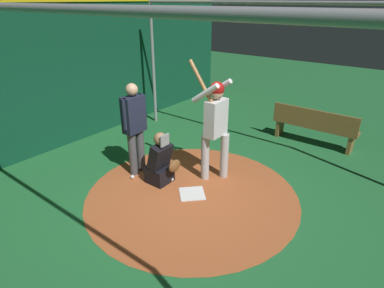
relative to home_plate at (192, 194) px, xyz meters
The scene contains 11 objects.
ground_plane 0.01m from the home_plate, ahead, with size 27.28×27.28×0.00m, color #216633.
dirt_circle 0.01m from the home_plate, ahead, with size 3.59×3.59×0.01m, color #AD562D.
home_plate is the anchor object (origin of this frame).
batter 1.31m from the home_plate, 92.76° to the left, with size 0.68×0.49×2.15m.
catcher 0.78m from the home_plate, behind, with size 0.58×0.40×0.98m.
umpire 1.62m from the home_plate, behind, with size 0.22×0.49×1.74m.
back_wall 3.97m from the home_plate, behind, with size 0.23×11.28×3.24m.
cage_frame 2.13m from the home_plate, ahead, with size 6.03×4.55×3.02m.
bench 3.47m from the home_plate, 74.57° to the left, with size 1.85×0.36×0.85m.
baseball_0 0.57m from the home_plate, 169.05° to the left, with size 0.07×0.07×0.07m, color white.
baseball_1 1.22m from the home_plate, 166.95° to the right, with size 0.07×0.07×0.07m, color white.
Camera 1 is at (2.79, -3.62, 3.06)m, focal length 29.60 mm.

